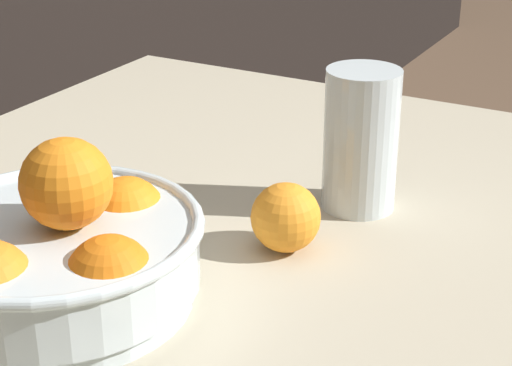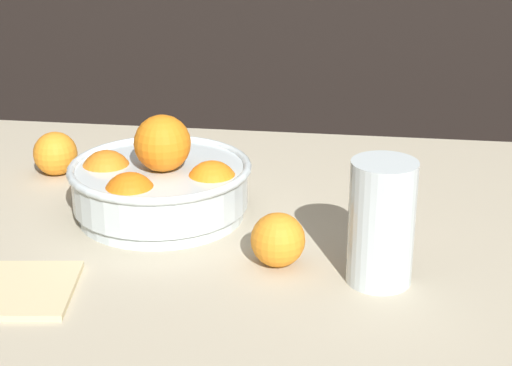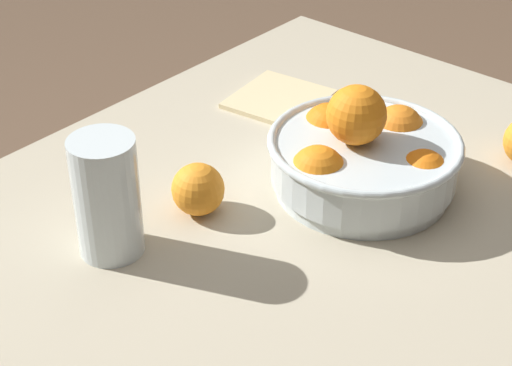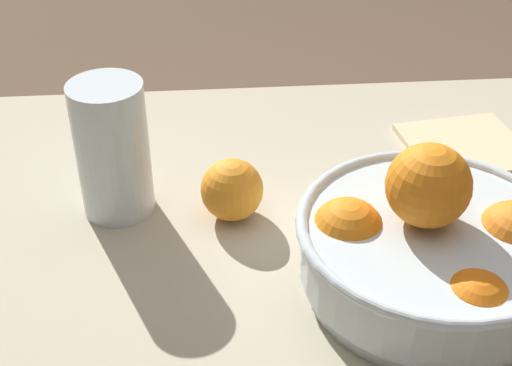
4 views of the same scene
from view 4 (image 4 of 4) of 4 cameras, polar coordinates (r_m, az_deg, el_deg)
name	(u,v)px [view 4 (image 4 of 4)]	position (r m, az deg, el deg)	size (l,w,h in m)	color
dining_table	(280,337)	(0.80, 1.97, -12.20)	(1.16, 0.87, 0.72)	#B7AD93
fruit_bowl	(432,245)	(0.72, 13.89, -4.84)	(0.27, 0.27, 0.16)	silver
juice_glass	(113,154)	(0.81, -11.35, 2.28)	(0.08, 0.08, 0.16)	#F4A314
orange_loose_near_bowl	(232,190)	(0.81, -1.93, -0.54)	(0.07, 0.07, 0.07)	orange
napkin	(465,146)	(0.98, 16.39, 2.82)	(0.15, 0.14, 0.01)	beige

